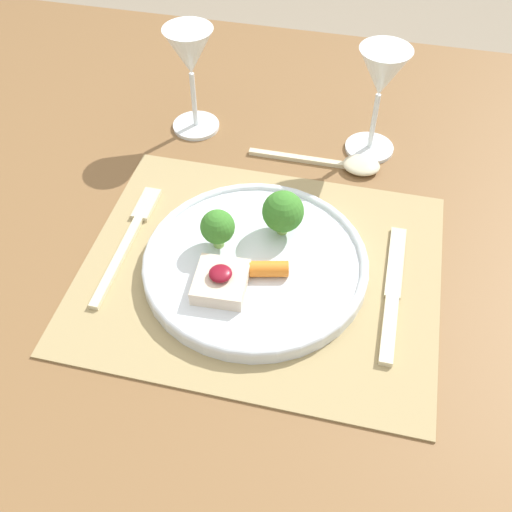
% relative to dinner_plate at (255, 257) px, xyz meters
% --- Properties ---
extents(ground_plane, '(8.00, 8.00, 0.00)m').
position_rel_dinner_plate_xyz_m(ground_plane, '(0.01, -0.00, -0.75)').
color(ground_plane, gray).
extents(dining_table, '(1.55, 1.26, 0.73)m').
position_rel_dinner_plate_xyz_m(dining_table, '(0.01, -0.00, -0.09)').
color(dining_table, brown).
rests_on(dining_table, ground_plane).
extents(placemat, '(0.45, 0.37, 0.00)m').
position_rel_dinner_plate_xyz_m(placemat, '(0.01, -0.00, -0.02)').
color(placemat, '#9E895B').
rests_on(placemat, dining_table).
extents(dinner_plate, '(0.29, 0.29, 0.08)m').
position_rel_dinner_plate_xyz_m(dinner_plate, '(0.00, 0.00, 0.00)').
color(dinner_plate, silver).
rests_on(dinner_plate, placemat).
extents(fork, '(0.02, 0.22, 0.01)m').
position_rel_dinner_plate_xyz_m(fork, '(-0.18, 0.01, -0.01)').
color(fork, beige).
rests_on(fork, placemat).
extents(knife, '(0.02, 0.22, 0.01)m').
position_rel_dinner_plate_xyz_m(knife, '(0.18, -0.02, -0.01)').
color(knife, beige).
rests_on(knife, placemat).
extents(spoon, '(0.20, 0.05, 0.02)m').
position_rel_dinner_plate_xyz_m(spoon, '(0.09, 0.23, -0.01)').
color(spoon, beige).
rests_on(spoon, dining_table).
extents(wine_glass_near, '(0.08, 0.08, 0.17)m').
position_rel_dinner_plate_xyz_m(wine_glass_near, '(0.12, 0.28, 0.10)').
color(wine_glass_near, white).
rests_on(wine_glass_near, dining_table).
extents(wine_glass_far, '(0.08, 0.08, 0.17)m').
position_rel_dinner_plate_xyz_m(wine_glass_far, '(-0.16, 0.27, 0.10)').
color(wine_glass_far, white).
rests_on(wine_glass_far, dining_table).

